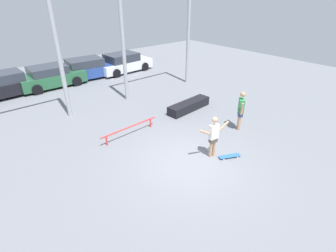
{
  "coord_description": "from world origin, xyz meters",
  "views": [
    {
      "loc": [
        -5.63,
        -5.44,
        5.64
      ],
      "look_at": [
        0.39,
        1.59,
        0.74
      ],
      "focal_mm": 28.0,
      "sensor_mm": 36.0,
      "label": 1
    }
  ],
  "objects_px": {
    "parked_car_green": "(51,77)",
    "parked_car_white": "(123,63)",
    "skateboarder": "(214,135)",
    "skateboard": "(230,156)",
    "parked_car_black": "(4,85)",
    "bystander": "(241,109)",
    "grind_box": "(189,106)",
    "grind_rail": "(130,128)",
    "parked_car_blue": "(87,69)"
  },
  "relations": [
    {
      "from": "parked_car_white",
      "to": "grind_box",
      "type": "bearing_deg",
      "value": -101.64
    },
    {
      "from": "parked_car_white",
      "to": "bystander",
      "type": "bearing_deg",
      "value": -98.24
    },
    {
      "from": "grind_rail",
      "to": "parked_car_black",
      "type": "height_order",
      "value": "parked_car_black"
    },
    {
      "from": "parked_car_black",
      "to": "parked_car_green",
      "type": "relative_size",
      "value": 1.07
    },
    {
      "from": "bystander",
      "to": "parked_car_green",
      "type": "bearing_deg",
      "value": -109.8
    },
    {
      "from": "grind_rail",
      "to": "parked_car_blue",
      "type": "xyz_separation_m",
      "value": [
        2.26,
        8.78,
        0.31
      ]
    },
    {
      "from": "parked_car_blue",
      "to": "skateboard",
      "type": "bearing_deg",
      "value": -87.28
    },
    {
      "from": "grind_box",
      "to": "skateboarder",
      "type": "bearing_deg",
      "value": -122.91
    },
    {
      "from": "skateboarder",
      "to": "grind_box",
      "type": "relative_size",
      "value": 0.63
    },
    {
      "from": "grind_rail",
      "to": "parked_car_white",
      "type": "distance_m",
      "value": 9.87
    },
    {
      "from": "parked_car_black",
      "to": "parked_car_blue",
      "type": "distance_m",
      "value": 5.17
    },
    {
      "from": "skateboard",
      "to": "bystander",
      "type": "height_order",
      "value": "bystander"
    },
    {
      "from": "bystander",
      "to": "skateboard",
      "type": "bearing_deg",
      "value": -12.24
    },
    {
      "from": "bystander",
      "to": "parked_car_white",
      "type": "bearing_deg",
      "value": -135.87
    },
    {
      "from": "parked_car_green",
      "to": "bystander",
      "type": "distance_m",
      "value": 12.04
    },
    {
      "from": "parked_car_green",
      "to": "grind_box",
      "type": "bearing_deg",
      "value": -63.75
    },
    {
      "from": "parked_car_black",
      "to": "bystander",
      "type": "distance_m",
      "value": 13.27
    },
    {
      "from": "skateboard",
      "to": "parked_car_white",
      "type": "distance_m",
      "value": 12.72
    },
    {
      "from": "skateboard",
      "to": "grind_rail",
      "type": "distance_m",
      "value": 4.28
    },
    {
      "from": "parked_car_white",
      "to": "skateboarder",
      "type": "bearing_deg",
      "value": -109.88
    },
    {
      "from": "parked_car_green",
      "to": "parked_car_white",
      "type": "relative_size",
      "value": 0.93
    },
    {
      "from": "parked_car_white",
      "to": "bystander",
      "type": "xyz_separation_m",
      "value": [
        -0.99,
        -11.16,
        0.32
      ]
    },
    {
      "from": "parked_car_blue",
      "to": "bystander",
      "type": "xyz_separation_m",
      "value": [
        1.77,
        -11.44,
        0.32
      ]
    },
    {
      "from": "parked_car_black",
      "to": "bystander",
      "type": "bearing_deg",
      "value": -61.22
    },
    {
      "from": "skateboarder",
      "to": "parked_car_white",
      "type": "xyz_separation_m",
      "value": [
        3.55,
        11.82,
        -0.27
      ]
    },
    {
      "from": "skateboarder",
      "to": "skateboard",
      "type": "height_order",
      "value": "skateboarder"
    },
    {
      "from": "skateboarder",
      "to": "bystander",
      "type": "bearing_deg",
      "value": 23.69
    },
    {
      "from": "parked_car_white",
      "to": "bystander",
      "type": "distance_m",
      "value": 11.21
    },
    {
      "from": "skateboard",
      "to": "parked_car_blue",
      "type": "xyz_separation_m",
      "value": [
        0.36,
        12.6,
        0.59
      ]
    },
    {
      "from": "parked_car_green",
      "to": "parked_car_blue",
      "type": "relative_size",
      "value": 0.92
    },
    {
      "from": "parked_car_white",
      "to": "parked_car_black",
      "type": "bearing_deg",
      "value": 175.8
    },
    {
      "from": "skateboard",
      "to": "grind_rail",
      "type": "relative_size",
      "value": 0.3
    },
    {
      "from": "parked_car_white",
      "to": "parked_car_green",
      "type": "bearing_deg",
      "value": 175.96
    },
    {
      "from": "skateboarder",
      "to": "parked_car_white",
      "type": "relative_size",
      "value": 0.39
    },
    {
      "from": "skateboard",
      "to": "skateboarder",
      "type": "bearing_deg",
      "value": 156.38
    },
    {
      "from": "skateboard",
      "to": "parked_car_white",
      "type": "relative_size",
      "value": 0.2
    },
    {
      "from": "bystander",
      "to": "grind_box",
      "type": "bearing_deg",
      "value": -126.21
    },
    {
      "from": "grind_rail",
      "to": "skateboard",
      "type": "bearing_deg",
      "value": -63.48
    },
    {
      "from": "parked_car_blue",
      "to": "bystander",
      "type": "distance_m",
      "value": 11.58
    },
    {
      "from": "grind_box",
      "to": "parked_car_black",
      "type": "bearing_deg",
      "value": 128.69
    },
    {
      "from": "grind_box",
      "to": "parked_car_white",
      "type": "bearing_deg",
      "value": 81.55
    },
    {
      "from": "skateboarder",
      "to": "parked_car_green",
      "type": "relative_size",
      "value": 0.42
    },
    {
      "from": "parked_car_green",
      "to": "skateboard",
      "type": "bearing_deg",
      "value": -79.9
    },
    {
      "from": "grind_box",
      "to": "grind_rail",
      "type": "relative_size",
      "value": 0.93
    },
    {
      "from": "parked_car_green",
      "to": "parked_car_black",
      "type": "bearing_deg",
      "value": 178.76
    },
    {
      "from": "skateboard",
      "to": "grind_box",
      "type": "distance_m",
      "value": 4.51
    },
    {
      "from": "parked_car_white",
      "to": "bystander",
      "type": "height_order",
      "value": "bystander"
    },
    {
      "from": "parked_car_white",
      "to": "grind_rail",
      "type": "bearing_deg",
      "value": -123.78
    },
    {
      "from": "skateboarder",
      "to": "parked_car_green",
      "type": "xyz_separation_m",
      "value": [
        -1.76,
        11.9,
        -0.28
      ]
    },
    {
      "from": "skateboarder",
      "to": "bystander",
      "type": "xyz_separation_m",
      "value": [
        2.56,
        0.66,
        0.05
      ]
    }
  ]
}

